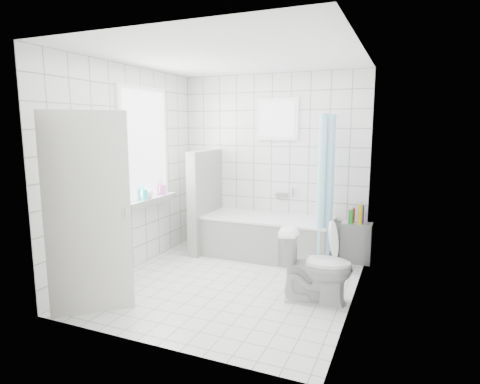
% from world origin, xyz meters
% --- Properties ---
extents(ground, '(3.00, 3.00, 0.00)m').
position_xyz_m(ground, '(0.00, 0.00, 0.00)').
color(ground, white).
rests_on(ground, ground).
extents(ceiling, '(3.00, 3.00, 0.00)m').
position_xyz_m(ceiling, '(0.00, 0.00, 2.60)').
color(ceiling, white).
rests_on(ceiling, ground).
extents(wall_back, '(2.80, 0.02, 2.60)m').
position_xyz_m(wall_back, '(0.00, 1.50, 1.30)').
color(wall_back, white).
rests_on(wall_back, ground).
extents(wall_front, '(2.80, 0.02, 2.60)m').
position_xyz_m(wall_front, '(0.00, -1.50, 1.30)').
color(wall_front, white).
rests_on(wall_front, ground).
extents(wall_left, '(0.02, 3.00, 2.60)m').
position_xyz_m(wall_left, '(-1.40, 0.00, 1.30)').
color(wall_left, white).
rests_on(wall_left, ground).
extents(wall_right, '(0.02, 3.00, 2.60)m').
position_xyz_m(wall_right, '(1.40, 0.00, 1.30)').
color(wall_right, white).
rests_on(wall_right, ground).
extents(window_left, '(0.01, 0.90, 1.40)m').
position_xyz_m(window_left, '(-1.35, 0.30, 1.60)').
color(window_left, white).
rests_on(window_left, wall_left).
extents(window_back, '(0.50, 0.01, 0.50)m').
position_xyz_m(window_back, '(0.10, 1.46, 1.95)').
color(window_back, white).
rests_on(window_back, wall_back).
extents(window_sill, '(0.18, 1.02, 0.08)m').
position_xyz_m(window_sill, '(-1.31, 0.30, 0.86)').
color(window_sill, white).
rests_on(window_sill, wall_left).
extents(door, '(0.62, 0.57, 2.00)m').
position_xyz_m(door, '(-0.95, -1.21, 1.00)').
color(door, silver).
rests_on(door, ground).
extents(bathtub, '(1.79, 0.77, 0.58)m').
position_xyz_m(bathtub, '(0.08, 1.12, 0.29)').
color(bathtub, white).
rests_on(bathtub, ground).
extents(partition_wall, '(0.15, 0.85, 1.50)m').
position_xyz_m(partition_wall, '(-0.88, 1.07, 0.75)').
color(partition_wall, white).
rests_on(partition_wall, ground).
extents(tiled_ledge, '(0.40, 0.24, 0.55)m').
position_xyz_m(tiled_ledge, '(1.28, 1.38, 0.28)').
color(tiled_ledge, white).
rests_on(tiled_ledge, ground).
extents(toilet, '(0.83, 0.57, 0.78)m').
position_xyz_m(toilet, '(1.03, -0.08, 0.39)').
color(toilet, white).
rests_on(toilet, ground).
extents(curtain_rod, '(0.02, 0.80, 0.02)m').
position_xyz_m(curtain_rod, '(0.91, 1.10, 2.00)').
color(curtain_rod, silver).
rests_on(curtain_rod, wall_back).
extents(shower_curtain, '(0.14, 0.48, 1.78)m').
position_xyz_m(shower_curtain, '(0.91, 0.97, 1.10)').
color(shower_curtain, '#52C7F1').
rests_on(shower_curtain, curtain_rod).
extents(tub_faucet, '(0.18, 0.06, 0.06)m').
position_xyz_m(tub_faucet, '(0.18, 1.46, 0.85)').
color(tub_faucet, silver).
rests_on(tub_faucet, wall_back).
extents(sill_bottles, '(0.20, 0.55, 0.21)m').
position_xyz_m(sill_bottles, '(-1.30, 0.29, 1.00)').
color(sill_bottles, '#D56AB7').
rests_on(sill_bottles, window_sill).
extents(ledge_bottles, '(0.19, 0.17, 0.27)m').
position_xyz_m(ledge_bottles, '(1.27, 1.34, 0.67)').
color(ledge_bottles, yellow).
rests_on(ledge_bottles, tiled_ledge).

